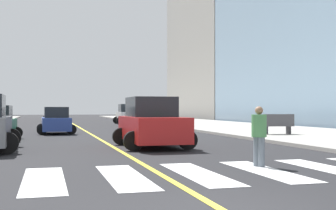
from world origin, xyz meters
The scene contains 11 objects.
sidewalk_kerb_east centered at (12.20, 20.00, 0.07)m, with size 10.00×120.00×0.15m, color #9E9B93.
crosswalk_paint centered at (0.00, 4.00, 0.01)m, with size 13.50×4.00×0.01m.
lane_divider_paint centered at (0.00, 40.00, 0.01)m, with size 0.16×80.00×0.01m, color yellow.
parking_garage_concrete centered at (27.86, 61.15, 15.60)m, with size 18.00×24.00×31.19m, color #9E9B93.
car_blue_nearest centered at (-2.06, 22.50, 0.78)m, with size 2.39×3.78×1.68m.
car_white_second centered at (5.38, 38.43, 0.95)m, with size 2.91×4.58×2.02m.
car_black_fourth centered at (-1.91, 54.82, 0.79)m, with size 2.42×3.83×1.69m.
car_silver_sixth centered at (5.28, 33.16, 0.81)m, with size 2.48×3.93×1.74m.
car_red_seventh centered at (1.54, 11.58, 0.96)m, with size 2.87×4.60×2.05m.
park_bench centered at (9.78, 16.07, 0.69)m, with size 1.84×0.72×1.12m.
pedestrian_crossing centered at (2.93, 4.78, 0.90)m, with size 0.41×0.41×1.64m.
Camera 1 is at (-2.64, -6.23, 1.59)m, focal length 47.68 mm.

